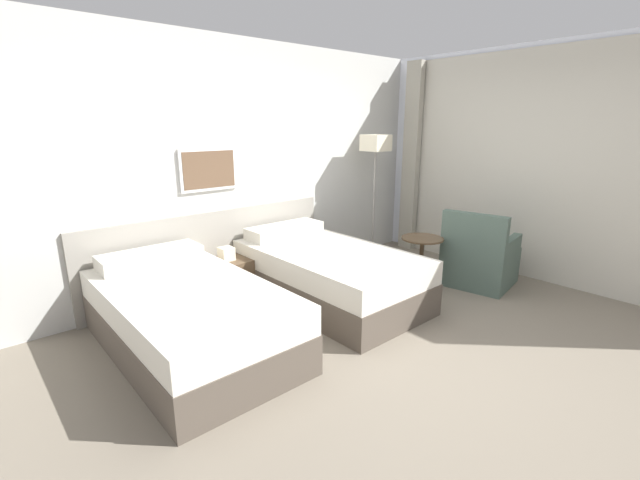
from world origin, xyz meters
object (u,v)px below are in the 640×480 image
object	(u,v)px
floor_lamp	(376,152)
armchair	(479,261)
bed_near_window	(328,274)
bed_near_door	(189,316)
side_table	(422,252)
nightstand	(228,278)

from	to	relation	value
floor_lamp	armchair	distance (m)	1.88
bed_near_window	armchair	distance (m)	1.81
bed_near_window	armchair	size ratio (longest dim) A/B	2.26
bed_near_door	side_table	xyz separation A→B (m)	(2.60, -0.43, 0.12)
bed_near_door	side_table	distance (m)	2.64
bed_near_window	floor_lamp	distance (m)	1.94
nightstand	side_table	distance (m)	2.17
side_table	bed_near_window	bearing A→B (deg)	157.91
floor_lamp	side_table	bearing A→B (deg)	-108.59
side_table	armchair	bearing A→B (deg)	-35.25
bed_near_window	nightstand	bearing A→B (deg)	136.48
bed_near_window	nightstand	world-z (taller)	bed_near_window
bed_near_door	nightstand	bearing A→B (deg)	43.52
floor_lamp	armchair	xyz separation A→B (m)	(0.21, -1.46, -1.18)
bed_near_door	bed_near_window	bearing A→B (deg)	0.00
armchair	floor_lamp	bearing A→B (deg)	-1.76
bed_near_door	floor_lamp	distance (m)	3.24
nightstand	floor_lamp	distance (m)	2.51
floor_lamp	bed_near_door	bearing A→B (deg)	-167.98
bed_near_door	floor_lamp	bearing A→B (deg)	12.02
nightstand	side_table	size ratio (longest dim) A/B	0.97
nightstand	side_table	xyz separation A→B (m)	(1.83, -1.16, 0.19)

